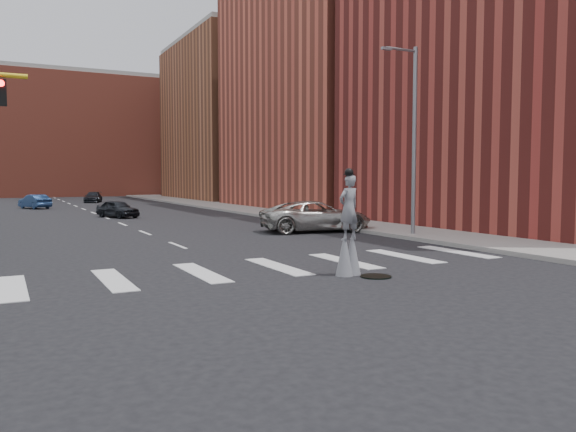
# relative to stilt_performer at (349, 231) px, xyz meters

# --- Properties ---
(ground_plane) EXTENTS (160.00, 160.00, 0.00)m
(ground_plane) POSITION_rel_stilt_performer_xyz_m (-2.47, 1.36, -1.31)
(ground_plane) COLOR black
(ground_plane) RESTS_ON ground
(sidewalk_right) EXTENTS (5.00, 90.00, 0.18)m
(sidewalk_right) POSITION_rel_stilt_performer_xyz_m (10.03, 26.36, -1.22)
(sidewalk_right) COLOR gray
(sidewalk_right) RESTS_ON ground
(manhole) EXTENTS (0.90, 0.90, 0.04)m
(manhole) POSITION_rel_stilt_performer_xyz_m (0.53, -0.64, -1.29)
(manhole) COLOR black
(manhole) RESTS_ON ground
(building_near) EXTENTS (16.00, 20.00, 22.00)m
(building_near) POSITION_rel_stilt_performer_xyz_m (19.53, 9.36, 9.69)
(building_near) COLOR maroon
(building_near) RESTS_ON ground
(building_mid) EXTENTS (16.00, 22.00, 24.00)m
(building_mid) POSITION_rel_stilt_performer_xyz_m (19.53, 31.36, 10.69)
(building_mid) COLOR #B14B37
(building_mid) RESTS_ON ground
(building_far) EXTENTS (16.00, 22.00, 20.00)m
(building_far) POSITION_rel_stilt_performer_xyz_m (19.53, 55.36, 8.69)
(building_far) COLOR #995638
(building_far) RESTS_ON ground
(building_backdrop) EXTENTS (26.00, 14.00, 18.00)m
(building_backdrop) POSITION_rel_stilt_performer_xyz_m (3.53, 79.36, 7.69)
(building_backdrop) COLOR #B14B37
(building_backdrop) RESTS_ON ground
(streetlight) EXTENTS (2.05, 0.20, 9.00)m
(streetlight) POSITION_rel_stilt_performer_xyz_m (8.43, 7.36, 3.59)
(streetlight) COLOR slate
(streetlight) RESTS_ON ground
(stilt_performer) EXTENTS (0.83, 0.59, 3.15)m
(stilt_performer) POSITION_rel_stilt_performer_xyz_m (0.00, 0.00, 0.00)
(stilt_performer) COLOR black
(stilt_performer) RESTS_ON ground
(suv_crossing) EXTENTS (6.24, 3.67, 1.63)m
(suv_crossing) POSITION_rel_stilt_performer_xyz_m (5.80, 11.95, -0.49)
(suv_crossing) COLOR #B0AEA6
(suv_crossing) RESTS_ON ground
(car_near) EXTENTS (2.84, 3.96, 1.25)m
(car_near) POSITION_rel_stilt_performer_xyz_m (-1.68, 27.28, -0.68)
(car_near) COLOR black
(car_near) RESTS_ON ground
(car_mid) EXTENTS (2.76, 4.13, 1.29)m
(car_mid) POSITION_rel_stilt_performer_xyz_m (-6.32, 42.32, -0.66)
(car_mid) COLOR navy
(car_mid) RESTS_ON ground
(car_far) EXTENTS (2.70, 4.40, 1.19)m
(car_far) POSITION_rel_stilt_performer_xyz_m (0.28, 52.95, -0.71)
(car_far) COLOR black
(car_far) RESTS_ON ground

